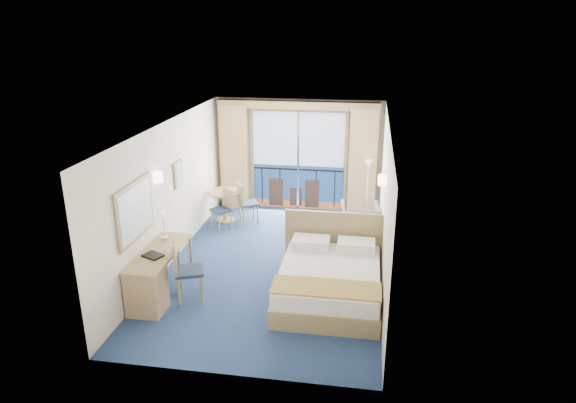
{
  "coord_description": "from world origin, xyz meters",
  "views": [
    {
      "loc": [
        1.66,
        -8.69,
        4.43
      ],
      "look_at": [
        0.23,
        0.2,
        1.24
      ],
      "focal_mm": 32.0,
      "sensor_mm": 36.0,
      "label": 1
    }
  ],
  "objects_px": {
    "desk": "(149,284)",
    "table_chair_b": "(224,206)",
    "armchair": "(360,220)",
    "table_chair_a": "(245,200)",
    "nightstand": "(369,251)",
    "round_table": "(225,199)",
    "floor_lamp": "(368,175)",
    "desk_chair": "(183,267)",
    "bed": "(330,280)"
  },
  "relations": [
    {
      "from": "desk_chair",
      "to": "table_chair_b",
      "type": "distance_m",
      "value": 3.18
    },
    {
      "from": "round_table",
      "to": "floor_lamp",
      "type": "bearing_deg",
      "value": 10.1
    },
    {
      "from": "armchair",
      "to": "nightstand",
      "type": "bearing_deg",
      "value": 92.92
    },
    {
      "from": "bed",
      "to": "table_chair_b",
      "type": "bearing_deg",
      "value": 133.69
    },
    {
      "from": "floor_lamp",
      "to": "round_table",
      "type": "bearing_deg",
      "value": -169.9
    },
    {
      "from": "bed",
      "to": "armchair",
      "type": "xyz_separation_m",
      "value": [
        0.42,
        2.68,
        0.05
      ]
    },
    {
      "from": "round_table",
      "to": "desk_chair",
      "type": "bearing_deg",
      "value": -85.27
    },
    {
      "from": "desk_chair",
      "to": "armchair",
      "type": "bearing_deg",
      "value": -63.84
    },
    {
      "from": "bed",
      "to": "table_chair_a",
      "type": "xyz_separation_m",
      "value": [
        -2.2,
        3.08,
        0.22
      ]
    },
    {
      "from": "nightstand",
      "to": "floor_lamp",
      "type": "bearing_deg",
      "value": 92.01
    },
    {
      "from": "floor_lamp",
      "to": "desk",
      "type": "bearing_deg",
      "value": -126.91
    },
    {
      "from": "desk",
      "to": "round_table",
      "type": "xyz_separation_m",
      "value": [
        0.15,
        3.93,
        0.11
      ]
    },
    {
      "from": "nightstand",
      "to": "table_chair_a",
      "type": "bearing_deg",
      "value": 148.87
    },
    {
      "from": "table_chair_b",
      "to": "bed",
      "type": "bearing_deg",
      "value": -2.8
    },
    {
      "from": "bed",
      "to": "table_chair_a",
      "type": "height_order",
      "value": "bed"
    },
    {
      "from": "armchair",
      "to": "round_table",
      "type": "height_order",
      "value": "armchair"
    },
    {
      "from": "bed",
      "to": "armchair",
      "type": "bearing_deg",
      "value": 81.0
    },
    {
      "from": "floor_lamp",
      "to": "desk_chair",
      "type": "distance_m",
      "value": 5.12
    },
    {
      "from": "armchair",
      "to": "round_table",
      "type": "bearing_deg",
      "value": -14.28
    },
    {
      "from": "bed",
      "to": "desk",
      "type": "height_order",
      "value": "bed"
    },
    {
      "from": "nightstand",
      "to": "round_table",
      "type": "bearing_deg",
      "value": 151.95
    },
    {
      "from": "round_table",
      "to": "armchair",
      "type": "bearing_deg",
      "value": -8.24
    },
    {
      "from": "floor_lamp",
      "to": "desk",
      "type": "relative_size",
      "value": 0.85
    },
    {
      "from": "armchair",
      "to": "desk_chair",
      "type": "relative_size",
      "value": 0.76
    },
    {
      "from": "desk_chair",
      "to": "table_chair_a",
      "type": "xyz_separation_m",
      "value": [
        0.19,
        3.53,
        -0.06
      ]
    },
    {
      "from": "nightstand",
      "to": "table_chair_b",
      "type": "xyz_separation_m",
      "value": [
        -3.23,
        1.35,
        0.24
      ]
    },
    {
      "from": "floor_lamp",
      "to": "bed",
      "type": "bearing_deg",
      "value": -98.43
    },
    {
      "from": "table_chair_a",
      "to": "table_chair_b",
      "type": "relative_size",
      "value": 1.06
    },
    {
      "from": "nightstand",
      "to": "desk_chair",
      "type": "xyz_separation_m",
      "value": [
        -3.02,
        -1.82,
        0.33
      ]
    },
    {
      "from": "table_chair_a",
      "to": "desk",
      "type": "bearing_deg",
      "value": 142.02
    },
    {
      "from": "nightstand",
      "to": "table_chair_a",
      "type": "xyz_separation_m",
      "value": [
        -2.83,
        1.71,
        0.27
      ]
    },
    {
      "from": "desk_chair",
      "to": "table_chair_a",
      "type": "relative_size",
      "value": 1.12
    },
    {
      "from": "floor_lamp",
      "to": "desk",
      "type": "xyz_separation_m",
      "value": [
        -3.39,
        -4.51,
        -0.65
      ]
    },
    {
      "from": "desk",
      "to": "desk_chair",
      "type": "distance_m",
      "value": 0.59
    },
    {
      "from": "armchair",
      "to": "table_chair_b",
      "type": "height_order",
      "value": "table_chair_b"
    },
    {
      "from": "desk",
      "to": "round_table",
      "type": "relative_size",
      "value": 2.12
    },
    {
      "from": "desk",
      "to": "table_chair_b",
      "type": "height_order",
      "value": "table_chair_b"
    },
    {
      "from": "table_chair_b",
      "to": "floor_lamp",
      "type": "bearing_deg",
      "value": 61.06
    },
    {
      "from": "floor_lamp",
      "to": "desk_chair",
      "type": "bearing_deg",
      "value": -125.21
    },
    {
      "from": "bed",
      "to": "nightstand",
      "type": "relative_size",
      "value": 3.98
    },
    {
      "from": "table_chair_b",
      "to": "nightstand",
      "type": "bearing_deg",
      "value": 20.78
    },
    {
      "from": "desk",
      "to": "table_chair_a",
      "type": "relative_size",
      "value": 1.76
    },
    {
      "from": "armchair",
      "to": "table_chair_a",
      "type": "relative_size",
      "value": 0.85
    },
    {
      "from": "floor_lamp",
      "to": "table_chair_a",
      "type": "distance_m",
      "value": 2.88
    },
    {
      "from": "desk",
      "to": "round_table",
      "type": "bearing_deg",
      "value": 87.81
    },
    {
      "from": "bed",
      "to": "round_table",
      "type": "relative_size",
      "value": 2.76
    },
    {
      "from": "nightstand",
      "to": "desk_chair",
      "type": "relative_size",
      "value": 0.51
    },
    {
      "from": "bed",
      "to": "desk_chair",
      "type": "relative_size",
      "value": 2.04
    },
    {
      "from": "bed",
      "to": "floor_lamp",
      "type": "distance_m",
      "value": 3.83
    },
    {
      "from": "desk",
      "to": "table_chair_b",
      "type": "xyz_separation_m",
      "value": [
        0.24,
        3.52,
        0.07
      ]
    }
  ]
}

